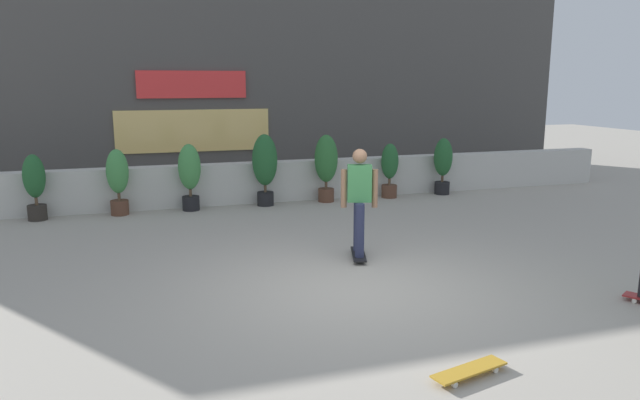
{
  "coord_description": "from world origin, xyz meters",
  "views": [
    {
      "loc": [
        -2.71,
        -6.95,
        2.69
      ],
      "look_at": [
        0.0,
        1.5,
        0.9
      ],
      "focal_mm": 33.23,
      "sensor_mm": 36.0,
      "label": 1
    }
  ],
  "objects": [
    {
      "name": "ground_plane",
      "position": [
        0.0,
        0.0,
        0.0
      ],
      "size": [
        48.0,
        48.0,
        0.0
      ],
      "primitive_type": "plane",
      "color": "#A8A093"
    },
    {
      "name": "planter_wall",
      "position": [
        0.0,
        6.0,
        0.45
      ],
      "size": [
        18.0,
        0.4,
        0.9
      ],
      "primitive_type": "cube",
      "color": "beige",
      "rests_on": "ground"
    },
    {
      "name": "building_backdrop",
      "position": [
        -0.0,
        10.0,
        3.25
      ],
      "size": [
        20.0,
        2.08,
        6.5
      ],
      "color": "#4C4947",
      "rests_on": "ground"
    },
    {
      "name": "potted_plant_0",
      "position": [
        -4.54,
        5.55,
        0.72
      ],
      "size": [
        0.42,
        0.42,
        1.3
      ],
      "color": "#2D2823",
      "rests_on": "ground"
    },
    {
      "name": "potted_plant_1",
      "position": [
        -3.0,
        5.55,
        0.76
      ],
      "size": [
        0.44,
        0.44,
        1.35
      ],
      "color": "brown",
      "rests_on": "ground"
    },
    {
      "name": "potted_plant_2",
      "position": [
        -1.57,
        5.55,
        0.8
      ],
      "size": [
        0.47,
        0.47,
        1.4
      ],
      "color": "black",
      "rests_on": "ground"
    },
    {
      "name": "potted_plant_3",
      "position": [
        0.04,
        5.55,
        0.92
      ],
      "size": [
        0.55,
        0.55,
        1.57
      ],
      "color": "black",
      "rests_on": "ground"
    },
    {
      "name": "potted_plant_4",
      "position": [
        1.44,
        5.55,
        0.88
      ],
      "size": [
        0.52,
        0.52,
        1.52
      ],
      "color": "brown",
      "rests_on": "ground"
    },
    {
      "name": "potted_plant_5",
      "position": [
        3.0,
        5.55,
        0.7
      ],
      "size": [
        0.4,
        0.4,
        1.27
      ],
      "color": "brown",
      "rests_on": "ground"
    },
    {
      "name": "potted_plant_6",
      "position": [
        4.4,
        5.55,
        0.76
      ],
      "size": [
        0.44,
        0.44,
        1.35
      ],
      "color": "black",
      "rests_on": "ground"
    },
    {
      "name": "skater_far_right",
      "position": [
        0.54,
        1.23,
        0.94
      ],
      "size": [
        0.54,
        0.82,
        1.7
      ],
      "color": "black",
      "rests_on": "ground"
    },
    {
      "name": "skateboard_near_camera",
      "position": [
        0.15,
        -2.56,
        0.06
      ],
      "size": [
        0.82,
        0.39,
        0.08
      ],
      "color": "#BF8C26",
      "rests_on": "ground"
    }
  ]
}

